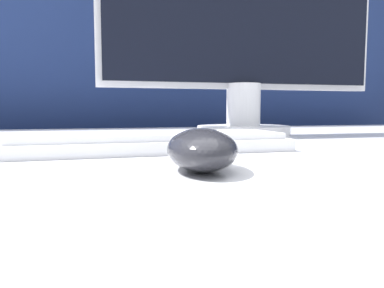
% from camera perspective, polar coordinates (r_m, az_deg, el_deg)
% --- Properties ---
extents(partition_panel, '(5.00, 0.03, 1.47)m').
position_cam_1_polar(partition_panel, '(1.25, -13.69, 1.36)').
color(partition_panel, navy).
rests_on(partition_panel, ground_plane).
extents(computer_mouse_near, '(0.08, 0.12, 0.04)m').
position_cam_1_polar(computer_mouse_near, '(0.34, 1.50, -0.82)').
color(computer_mouse_near, '#232328').
rests_on(computer_mouse_near, desk).
extents(keyboard, '(0.36, 0.12, 0.02)m').
position_cam_1_polar(keyboard, '(0.49, -6.26, 0.23)').
color(keyboard, silver).
rests_on(keyboard, desk).
extents(monitor, '(0.61, 0.20, 0.43)m').
position_cam_1_polar(monitor, '(0.83, 7.94, 17.58)').
color(monitor, silver).
rests_on(monitor, desk).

